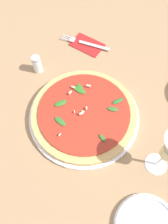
{
  "coord_description": "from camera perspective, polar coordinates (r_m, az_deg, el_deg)",
  "views": [
    {
      "loc": [
        -0.22,
        0.26,
        0.63
      ],
      "look_at": [
        -0.02,
        0.01,
        0.03
      ],
      "focal_mm": 35.0,
      "sensor_mm": 36.0,
      "label": 1
    }
  ],
  "objects": [
    {
      "name": "pizza_arugula_main",
      "position": [
        0.7,
        -0.0,
        -0.49
      ],
      "size": [
        0.35,
        0.35,
        0.05
      ],
      "color": "white",
      "rests_on": "ground_plane"
    },
    {
      "name": "ground_plane",
      "position": [
        0.72,
        -0.75,
        0.23
      ],
      "size": [
        6.0,
        6.0,
        0.0
      ],
      "primitive_type": "plane",
      "color": "#9E7A56"
    },
    {
      "name": "shaker_pepper",
      "position": [
        0.81,
        -12.17,
        12.12
      ],
      "size": [
        0.03,
        0.03,
        0.07
      ],
      "color": "silver",
      "rests_on": "ground_plane"
    },
    {
      "name": "napkin",
      "position": [
        0.9,
        0.78,
        17.21
      ],
      "size": [
        0.13,
        0.09,
        0.01
      ],
      "rotation": [
        0.0,
        0.0,
        0.1
      ],
      "color": "#B21E1E",
      "rests_on": "ground_plane"
    },
    {
      "name": "fork",
      "position": [
        0.9,
        0.32,
        17.55
      ],
      "size": [
        0.2,
        0.08,
        0.0
      ],
      "rotation": [
        0.0,
        0.0,
        0.32
      ],
      "color": "silver",
      "rests_on": "ground_plane"
    }
  ]
}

